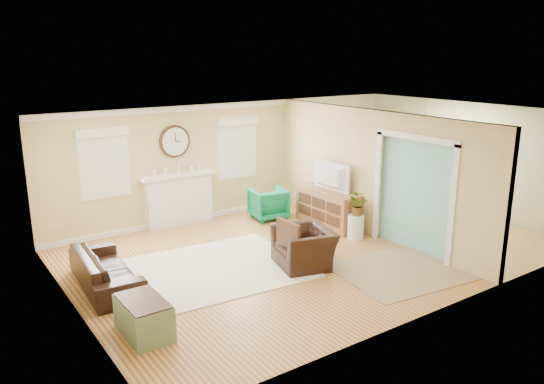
% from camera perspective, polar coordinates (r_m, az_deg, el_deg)
% --- Properties ---
extents(floor, '(9.00, 9.00, 0.00)m').
position_cam_1_polar(floor, '(10.39, 4.60, -6.12)').
color(floor, '#925321').
rests_on(floor, ground).
extents(wall_back, '(9.00, 0.02, 2.60)m').
position_cam_1_polar(wall_back, '(12.41, -4.04, 3.61)').
color(wall_back, '#D0B970').
rests_on(wall_back, ground).
extents(wall_front, '(9.00, 0.02, 2.60)m').
position_cam_1_polar(wall_front, '(8.00, 18.47, -3.45)').
color(wall_front, '#D0B970').
rests_on(wall_front, ground).
extents(wall_left, '(0.02, 6.00, 2.60)m').
position_cam_1_polar(wall_left, '(8.05, -21.00, -3.58)').
color(wall_left, '#D0B970').
rests_on(wall_left, ground).
extents(wall_right, '(0.02, 6.00, 2.60)m').
position_cam_1_polar(wall_right, '(13.26, 20.05, 3.47)').
color(wall_right, '#D0B970').
rests_on(wall_right, ground).
extents(ceiling, '(9.00, 6.00, 0.02)m').
position_cam_1_polar(ceiling, '(9.77, 4.92, 8.28)').
color(ceiling, white).
rests_on(ceiling, wall_back).
extents(partition, '(0.17, 6.00, 2.60)m').
position_cam_1_polar(partition, '(11.18, 9.87, 2.48)').
color(partition, '#D0B970').
rests_on(partition, ground).
extents(fireplace, '(1.70, 0.30, 1.17)m').
position_cam_1_polar(fireplace, '(11.79, -9.96, -0.69)').
color(fireplace, white).
rests_on(fireplace, ground).
extents(wall_clock, '(0.70, 0.07, 0.70)m').
position_cam_1_polar(wall_clock, '(11.61, -10.41, 5.38)').
color(wall_clock, '#4A2C1A').
rests_on(wall_clock, wall_back).
extents(window_left, '(1.05, 0.13, 1.42)m').
position_cam_1_polar(window_left, '(11.09, -17.65, 3.49)').
color(window_left, white).
rests_on(window_left, wall_back).
extents(window_right, '(1.05, 0.13, 1.42)m').
position_cam_1_polar(window_right, '(12.33, -3.75, 5.23)').
color(window_right, white).
rests_on(window_right, wall_back).
extents(french_doors, '(0.06, 1.70, 2.20)m').
position_cam_1_polar(french_doors, '(13.26, 19.85, 2.60)').
color(french_doors, white).
rests_on(french_doors, ground).
extents(pendant, '(0.30, 0.30, 0.55)m').
position_cam_1_polar(pendant, '(11.94, 16.17, 7.00)').
color(pendant, gold).
rests_on(pendant, ceiling).
extents(rug_cream, '(3.07, 2.71, 0.02)m').
position_cam_1_polar(rug_cream, '(9.51, -5.83, -8.12)').
color(rug_cream, '#EEE6CD').
rests_on(rug_cream, floor).
extents(rug_jute, '(2.43, 2.07, 0.01)m').
position_cam_1_polar(rug_jute, '(9.64, 13.81, -8.19)').
color(rug_jute, tan).
rests_on(rug_jute, floor).
extents(rug_grey, '(2.47, 3.09, 0.01)m').
position_cam_1_polar(rug_grey, '(12.57, 14.91, -2.80)').
color(rug_grey, slate).
rests_on(rug_grey, floor).
extents(sofa, '(0.90, 2.03, 0.58)m').
position_cam_1_polar(sofa, '(9.09, -17.45, -7.97)').
color(sofa, black).
rests_on(sofa, floor).
extents(eames_chair, '(1.16, 1.25, 0.68)m').
position_cam_1_polar(eames_chair, '(9.49, 3.46, -5.96)').
color(eames_chair, black).
rests_on(eames_chair, floor).
extents(green_chair, '(0.87, 0.89, 0.70)m').
position_cam_1_polar(green_chair, '(12.11, -0.39, -1.26)').
color(green_chair, '#17825D').
rests_on(green_chair, floor).
extents(trunk, '(0.54, 0.89, 0.51)m').
position_cam_1_polar(trunk, '(7.51, -13.63, -12.98)').
color(trunk, gray).
rests_on(trunk, floor).
extents(credenza, '(0.55, 1.62, 0.80)m').
position_cam_1_polar(credenza, '(11.68, 6.03, -1.70)').
color(credenza, '#8D5C3A').
rests_on(credenza, floor).
extents(tv, '(0.19, 1.07, 0.61)m').
position_cam_1_polar(tv, '(11.49, 6.05, 1.67)').
color(tv, black).
rests_on(tv, credenza).
extents(garden_stool, '(0.33, 0.33, 0.49)m').
position_cam_1_polar(garden_stool, '(10.99, 8.99, -3.71)').
color(garden_stool, white).
rests_on(garden_stool, floor).
extents(potted_plant, '(0.41, 0.45, 0.44)m').
position_cam_1_polar(potted_plant, '(10.86, 9.09, -1.39)').
color(potted_plant, '#337F33').
rests_on(potted_plant, garden_stool).
extents(dining_table, '(0.97, 1.70, 0.59)m').
position_cam_1_polar(dining_table, '(12.49, 15.00, -1.53)').
color(dining_table, '#4A2C1A').
rests_on(dining_table, floor).
extents(dining_chair_n, '(0.44, 0.44, 0.91)m').
position_cam_1_polar(dining_chair_n, '(13.08, 11.55, 0.48)').
color(dining_chair_n, slate).
rests_on(dining_chair_n, floor).
extents(dining_chair_s, '(0.43, 0.43, 0.94)m').
position_cam_1_polar(dining_chair_s, '(11.74, 19.33, -1.62)').
color(dining_chair_s, slate).
rests_on(dining_chair_s, floor).
extents(dining_chair_w, '(0.43, 0.43, 0.86)m').
position_cam_1_polar(dining_chair_w, '(11.94, 13.52, -1.16)').
color(dining_chair_w, white).
rests_on(dining_chair_w, floor).
extents(dining_chair_e, '(0.44, 0.44, 0.98)m').
position_cam_1_polar(dining_chair_e, '(12.97, 16.93, 0.20)').
color(dining_chair_e, slate).
rests_on(dining_chair_e, floor).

